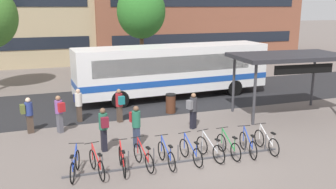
{
  "coord_description": "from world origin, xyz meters",
  "views": [
    {
      "loc": [
        -5.46,
        -11.35,
        5.61
      ],
      "look_at": [
        -0.0,
        4.19,
        1.51
      ],
      "focal_mm": 38.64,
      "sensor_mm": 36.0,
      "label": 1
    }
  ],
  "objects_px": {
    "commuter_maroon_pack_3": "(104,127)",
    "trash_bin": "(171,103)",
    "parked_bicycle_blue_8": "(248,145)",
    "parked_bicycle_red_3": "(143,157)",
    "parked_bicycle_blue_5": "(191,152)",
    "transit_shelter": "(289,58)",
    "parked_bicycle_green_7": "(228,147)",
    "commuter_olive_pack_2": "(28,113)",
    "commuter_grey_pack_4": "(193,108)",
    "commuter_teal_pack_6": "(119,103)",
    "parked_bicycle_blue_0": "(75,165)",
    "parked_bicycle_red_2": "(122,161)",
    "commuter_navy_pack_1": "(78,103)",
    "commuter_red_pack_5": "(59,111)",
    "street_tree_0": "(141,12)",
    "parked_bicycle_red_1": "(97,164)",
    "parked_bicycle_silver_6": "(210,149)",
    "city_bus": "(174,69)",
    "parked_bicycle_blue_4": "(166,155)",
    "commuter_red_pack_0": "(136,123)",
    "parked_bicycle_white_9": "(266,142)"
  },
  "relations": [
    {
      "from": "parked_bicycle_white_9",
      "to": "trash_bin",
      "type": "bearing_deg",
      "value": 17.07
    },
    {
      "from": "parked_bicycle_blue_8",
      "to": "city_bus",
      "type": "bearing_deg",
      "value": 6.86
    },
    {
      "from": "parked_bicycle_blue_4",
      "to": "commuter_maroon_pack_3",
      "type": "bearing_deg",
      "value": 40.76
    },
    {
      "from": "parked_bicycle_blue_5",
      "to": "transit_shelter",
      "type": "height_order",
      "value": "transit_shelter"
    },
    {
      "from": "commuter_red_pack_0",
      "to": "street_tree_0",
      "type": "xyz_separation_m",
      "value": [
        4.32,
        14.78,
        4.1
      ]
    },
    {
      "from": "parked_bicycle_white_9",
      "to": "city_bus",
      "type": "bearing_deg",
      "value": 3.49
    },
    {
      "from": "parked_bicycle_red_3",
      "to": "trash_bin",
      "type": "relative_size",
      "value": 1.66
    },
    {
      "from": "city_bus",
      "to": "parked_bicycle_blue_5",
      "type": "distance_m",
      "value": 9.79
    },
    {
      "from": "trash_bin",
      "to": "parked_bicycle_blue_8",
      "type": "bearing_deg",
      "value": -81.23
    },
    {
      "from": "commuter_maroon_pack_3",
      "to": "commuter_grey_pack_4",
      "type": "xyz_separation_m",
      "value": [
        4.33,
        1.32,
        -0.04
      ]
    },
    {
      "from": "commuter_teal_pack_6",
      "to": "street_tree_0",
      "type": "height_order",
      "value": "street_tree_0"
    },
    {
      "from": "parked_bicycle_blue_0",
      "to": "city_bus",
      "type": "bearing_deg",
      "value": -22.42
    },
    {
      "from": "parked_bicycle_blue_8",
      "to": "commuter_olive_pack_2",
      "type": "relative_size",
      "value": 1.04
    },
    {
      "from": "commuter_red_pack_5",
      "to": "trash_bin",
      "type": "bearing_deg",
      "value": -102.74
    },
    {
      "from": "parked_bicycle_blue_0",
      "to": "trash_bin",
      "type": "relative_size",
      "value": 1.63
    },
    {
      "from": "parked_bicycle_blue_0",
      "to": "commuter_olive_pack_2",
      "type": "height_order",
      "value": "commuter_olive_pack_2"
    },
    {
      "from": "city_bus",
      "to": "parked_bicycle_blue_0",
      "type": "distance_m",
      "value": 11.45
    },
    {
      "from": "parked_bicycle_blue_8",
      "to": "commuter_navy_pack_1",
      "type": "height_order",
      "value": "commuter_navy_pack_1"
    },
    {
      "from": "parked_bicycle_red_1",
      "to": "parked_bicycle_silver_6",
      "type": "xyz_separation_m",
      "value": [
        4.19,
        -0.08,
        0.0
      ]
    },
    {
      "from": "city_bus",
      "to": "commuter_maroon_pack_3",
      "type": "xyz_separation_m",
      "value": [
        -5.59,
        -7.24,
        -0.76
      ]
    },
    {
      "from": "parked_bicycle_red_3",
      "to": "commuter_teal_pack_6",
      "type": "distance_m",
      "value": 5.34
    },
    {
      "from": "parked_bicycle_blue_5",
      "to": "transit_shelter",
      "type": "distance_m",
      "value": 8.41
    },
    {
      "from": "parked_bicycle_green_7",
      "to": "commuter_navy_pack_1",
      "type": "bearing_deg",
      "value": 35.15
    },
    {
      "from": "parked_bicycle_silver_6",
      "to": "street_tree_0",
      "type": "bearing_deg",
      "value": -18.78
    },
    {
      "from": "parked_bicycle_green_7",
      "to": "commuter_olive_pack_2",
      "type": "xyz_separation_m",
      "value": [
        -7.19,
        5.21,
        0.56
      ]
    },
    {
      "from": "parked_bicycle_blue_8",
      "to": "commuter_red_pack_5",
      "type": "bearing_deg",
      "value": 63.14
    },
    {
      "from": "parked_bicycle_blue_8",
      "to": "parked_bicycle_red_3",
      "type": "bearing_deg",
      "value": 96.71
    },
    {
      "from": "commuter_teal_pack_6",
      "to": "parked_bicycle_blue_8",
      "type": "bearing_deg",
      "value": -160.82
    },
    {
      "from": "commuter_maroon_pack_3",
      "to": "trash_bin",
      "type": "relative_size",
      "value": 1.71
    },
    {
      "from": "parked_bicycle_blue_0",
      "to": "parked_bicycle_red_2",
      "type": "bearing_deg",
      "value": -80.93
    },
    {
      "from": "parked_bicycle_silver_6",
      "to": "commuter_teal_pack_6",
      "type": "bearing_deg",
      "value": 10.86
    },
    {
      "from": "parked_bicycle_red_2",
      "to": "street_tree_0",
      "type": "relative_size",
      "value": 0.24
    },
    {
      "from": "parked_bicycle_white_9",
      "to": "commuter_grey_pack_4",
      "type": "height_order",
      "value": "commuter_grey_pack_4"
    },
    {
      "from": "commuter_red_pack_0",
      "to": "trash_bin",
      "type": "relative_size",
      "value": 1.67
    },
    {
      "from": "commuter_red_pack_5",
      "to": "street_tree_0",
      "type": "xyz_separation_m",
      "value": [
        7.13,
        12.07,
        4.09
      ]
    },
    {
      "from": "parked_bicycle_red_1",
      "to": "commuter_olive_pack_2",
      "type": "bearing_deg",
      "value": 15.15
    },
    {
      "from": "transit_shelter",
      "to": "parked_bicycle_blue_4",
      "type": "bearing_deg",
      "value": -149.88
    },
    {
      "from": "parked_bicycle_blue_0",
      "to": "commuter_red_pack_0",
      "type": "bearing_deg",
      "value": -39.28
    },
    {
      "from": "parked_bicycle_blue_5",
      "to": "parked_bicycle_green_7",
      "type": "height_order",
      "value": "same"
    },
    {
      "from": "transit_shelter",
      "to": "commuter_teal_pack_6",
      "type": "xyz_separation_m",
      "value": [
        -8.49,
        1.57,
        -2.01
      ]
    },
    {
      "from": "commuter_grey_pack_4",
      "to": "commuter_teal_pack_6",
      "type": "height_order",
      "value": "commuter_grey_pack_4"
    },
    {
      "from": "parked_bicycle_red_3",
      "to": "trash_bin",
      "type": "bearing_deg",
      "value": -36.59
    },
    {
      "from": "parked_bicycle_white_9",
      "to": "parked_bicycle_red_2",
      "type": "bearing_deg",
      "value": 89.55
    },
    {
      "from": "parked_bicycle_blue_8",
      "to": "parked_bicycle_blue_0",
      "type": "bearing_deg",
      "value": 96.69
    },
    {
      "from": "commuter_olive_pack_2",
      "to": "commuter_red_pack_5",
      "type": "xyz_separation_m",
      "value": [
        1.31,
        -0.39,
        0.05
      ]
    },
    {
      "from": "commuter_navy_pack_1",
      "to": "parked_bicycle_white_9",
      "type": "bearing_deg",
      "value": 34.06
    },
    {
      "from": "city_bus",
      "to": "commuter_red_pack_0",
      "type": "relative_size",
      "value": 7.06
    },
    {
      "from": "parked_bicycle_blue_0",
      "to": "parked_bicycle_green_7",
      "type": "xyz_separation_m",
      "value": [
        5.66,
        -0.23,
        0.0
      ]
    },
    {
      "from": "parked_bicycle_red_3",
      "to": "commuter_maroon_pack_3",
      "type": "height_order",
      "value": "commuter_maroon_pack_3"
    },
    {
      "from": "parked_bicycle_red_3",
      "to": "commuter_red_pack_5",
      "type": "distance_m",
      "value": 5.39
    }
  ]
}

